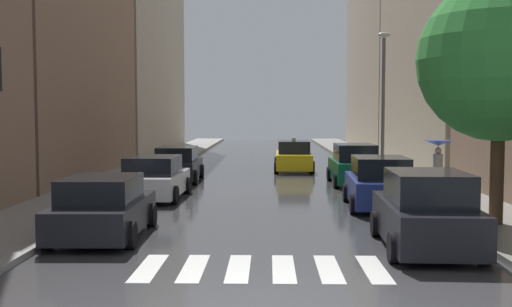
% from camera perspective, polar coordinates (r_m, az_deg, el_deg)
% --- Properties ---
extents(ground_plane, '(28.00, 72.00, 0.04)m').
position_cam_1_polar(ground_plane, '(33.24, 0.93, -1.53)').
color(ground_plane, '#3A3A3D').
extents(sidewalk_left, '(3.00, 72.00, 0.15)m').
position_cam_1_polar(sidewalk_left, '(33.89, -10.13, -1.33)').
color(sidewalk_left, gray).
rests_on(sidewalk_left, ground).
extents(sidewalk_right, '(3.00, 72.00, 0.15)m').
position_cam_1_polar(sidewalk_right, '(33.84, 12.00, -1.36)').
color(sidewalk_right, gray).
rests_on(sidewalk_right, ground).
extents(crosswalk_stripes, '(4.95, 2.20, 0.01)m').
position_cam_1_polar(crosswalk_stripes, '(12.29, 0.48, -10.79)').
color(crosswalk_stripes, silver).
rests_on(crosswalk_stripes, ground).
extents(building_left_mid, '(6.00, 15.65, 13.57)m').
position_cam_1_polar(building_left_mid, '(31.29, -20.03, 10.38)').
color(building_left_mid, '#8C6B56').
rests_on(building_left_mid, ground).
extents(building_right_far, '(6.00, 18.16, 15.29)m').
position_cam_1_polar(building_right_far, '(53.78, 12.97, 8.61)').
color(building_right_far, '#B2A38C').
rests_on(building_right_far, ground).
extents(parked_car_left_nearest, '(2.19, 4.17, 1.54)m').
position_cam_1_polar(parked_car_left_nearest, '(15.59, -14.24, -5.06)').
color(parked_car_left_nearest, black).
rests_on(parked_car_left_nearest, ground).
extents(parked_car_left_second, '(2.25, 4.17, 1.56)m').
position_cam_1_polar(parked_car_left_second, '(22.14, -9.59, -2.36)').
color(parked_car_left_second, silver).
rests_on(parked_car_left_second, ground).
extents(parked_car_left_third, '(2.10, 4.23, 1.57)m').
position_cam_1_polar(parked_car_left_third, '(27.72, -7.41, -1.07)').
color(parked_car_left_third, black).
rests_on(parked_car_left_third, ground).
extents(parked_car_right_nearest, '(2.21, 4.22, 1.80)m').
position_cam_1_polar(parked_car_right_nearest, '(14.32, 15.73, -5.44)').
color(parked_car_right_nearest, black).
rests_on(parked_car_right_nearest, ground).
extents(parked_car_right_second, '(2.27, 4.13, 1.69)m').
position_cam_1_polar(parked_car_right_second, '(20.15, 11.56, -2.84)').
color(parked_car_right_second, navy).
rests_on(parked_car_right_second, ground).
extents(parked_car_right_third, '(2.07, 4.17, 1.77)m').
position_cam_1_polar(parked_car_right_third, '(26.51, 9.25, -1.14)').
color(parked_car_right_third, '#0C4C2D').
rests_on(parked_car_right_third, ground).
extents(taxi_midroad, '(2.13, 4.53, 1.81)m').
position_cam_1_polar(taxi_midroad, '(32.36, 3.57, -0.30)').
color(taxi_midroad, yellow).
rests_on(taxi_midroad, ground).
extents(pedestrian_foreground, '(1.10, 1.10, 1.92)m').
position_cam_1_polar(pedestrian_foreground, '(23.72, 16.80, 0.04)').
color(pedestrian_foreground, '#38513D').
rests_on(pedestrian_foreground, sidewalk_right).
extents(street_tree_right, '(4.32, 4.32, 6.51)m').
position_cam_1_polar(street_tree_right, '(17.30, 22.03, 8.15)').
color(street_tree_right, '#513823').
rests_on(street_tree_right, sidewalk_right).
extents(lamp_post_right, '(0.60, 0.28, 6.72)m').
position_cam_1_polar(lamp_post_right, '(29.17, 11.92, 5.61)').
color(lamp_post_right, '#595B60').
rests_on(lamp_post_right, sidewalk_right).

